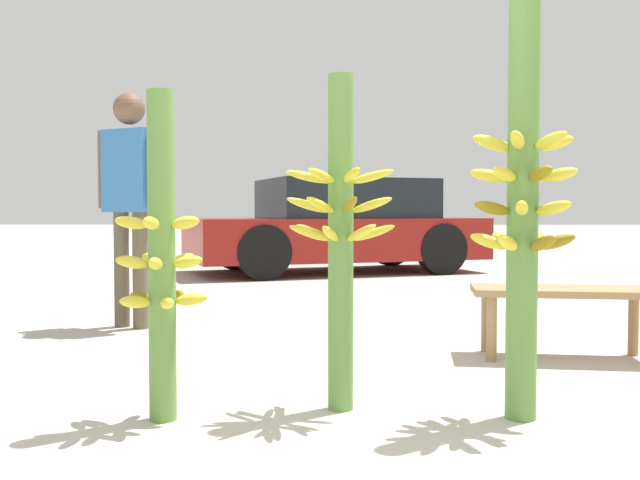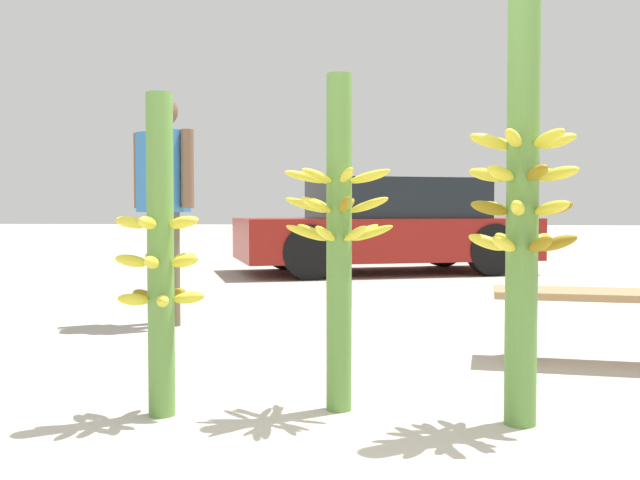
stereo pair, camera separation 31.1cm
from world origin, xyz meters
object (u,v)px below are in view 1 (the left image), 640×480
Objects in this scene: banana_stalk_right at (523,203)px; vendor_person at (130,186)px; banana_stalk_center at (341,234)px; parked_car at (337,227)px; market_bench at (564,300)px; banana_stalk_left at (162,258)px.

banana_stalk_right reaches higher than vendor_person.
parked_car is at bearing 89.61° from banana_stalk_center.
banana_stalk_center reaches higher than market_bench.
vendor_person is (-0.78, 2.30, 0.37)m from banana_stalk_left.
market_bench is (2.82, -1.04, -0.69)m from vendor_person.
vendor_person reaches higher than banana_stalk_left.
banana_stalk_left is at bearing 153.81° from parked_car.
vendor_person is 5.02m from parked_car.
vendor_person is at bearing 134.96° from banana_stalk_right.
banana_stalk_left is 7.10m from parked_car.
banana_stalk_left is 1.24× the size of market_bench.
market_bench is (2.04, 1.25, -0.33)m from banana_stalk_left.
vendor_person reaches higher than banana_stalk_center.
banana_stalk_left is 0.79× the size of vendor_person.
market_bench is (0.57, 1.21, -0.55)m from banana_stalk_right.
vendor_person is 0.39× the size of parked_car.
banana_stalk_right is at bearing -108.66° from market_bench.
banana_stalk_center is at bearing 159.71° from parked_car.
parked_car is (0.78, 7.05, -0.04)m from banana_stalk_left.
banana_stalk_center is at bearing -133.84° from market_bench.
banana_stalk_right is 1.61× the size of market_bench.
banana_stalk_left is at bearing -141.87° from market_bench.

